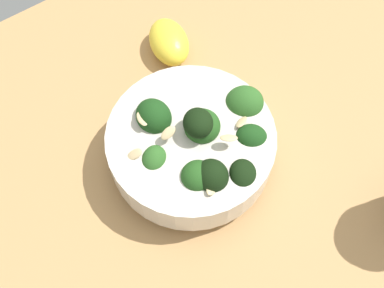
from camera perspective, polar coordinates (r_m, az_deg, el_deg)
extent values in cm
cube|color=tan|center=(57.89, 4.06, 0.10)|extent=(62.86, 62.86, 3.69)
cylinder|color=silver|center=(54.05, 0.00, -1.61)|extent=(9.88, 9.88, 1.42)
cylinder|color=silver|center=(51.51, 0.00, -0.24)|extent=(17.97, 17.97, 4.25)
cylinder|color=beige|center=(49.98, 0.00, 0.67)|extent=(15.23, 15.23, 0.80)
cylinder|color=#2F662B|center=(53.89, 6.06, 3.74)|extent=(1.89, 1.93, 1.69)
ellipsoid|color=#2D6023|center=(52.22, 6.26, 4.87)|extent=(5.84, 6.51, 5.16)
cylinder|color=#589D47|center=(51.07, 1.44, 0.89)|extent=(2.00, 1.89, 1.37)
ellipsoid|color=#23511C|center=(49.63, 1.49, 1.80)|extent=(5.19, 5.70, 4.27)
cylinder|color=#2F662B|center=(50.01, 0.61, 1.69)|extent=(1.67, 1.65, 1.42)
ellipsoid|color=black|center=(48.58, 0.63, 2.64)|extent=(4.85, 4.30, 3.32)
cylinder|color=#3C7A32|center=(50.28, -4.40, -2.60)|extent=(1.53, 1.52, 1.63)
ellipsoid|color=#2D6023|center=(48.90, -4.52, -1.85)|extent=(4.01, 4.31, 3.01)
cylinder|color=#2F662B|center=(52.15, 7.30, 0.09)|extent=(1.62, 1.47, 1.88)
ellipsoid|color=#194216|center=(50.61, 7.52, 1.01)|extent=(5.16, 4.71, 4.12)
cylinder|color=#589D47|center=(49.89, 5.96, -4.44)|extent=(1.78, 1.66, 1.38)
ellipsoid|color=black|center=(48.51, 6.13, -3.74)|extent=(4.85, 4.54, 3.83)
cylinder|color=#3C7A32|center=(52.29, -4.45, 2.26)|extent=(2.13, 2.32, 1.60)
ellipsoid|color=#194216|center=(50.73, -4.59, 3.28)|extent=(4.60, 4.41, 4.23)
cylinder|color=#2F662B|center=(49.47, 2.27, -4.73)|extent=(1.89, 1.75, 1.92)
ellipsoid|color=black|center=(47.71, 2.35, -3.84)|extent=(4.01, 4.35, 4.48)
cylinder|color=#2F662B|center=(49.29, 0.66, -4.58)|extent=(1.36, 1.52, 1.47)
ellipsoid|color=#23511C|center=(47.87, 0.68, -3.86)|extent=(3.56, 3.90, 3.52)
ellipsoid|color=#DBBC84|center=(48.07, 4.41, 0.73)|extent=(1.89, 2.07, 0.65)
ellipsoid|color=#DBBC84|center=(48.79, -6.88, -1.22)|extent=(1.40, 1.91, 1.15)
ellipsoid|color=#DBBC84|center=(47.05, 2.36, -5.31)|extent=(1.80, 1.99, 1.14)
ellipsoid|color=#DBBC84|center=(48.42, -2.85, 1.32)|extent=(1.18, 1.98, 1.20)
ellipsoid|color=#DBBC84|center=(49.58, -5.95, 3.02)|extent=(1.93, 1.24, 0.47)
ellipsoid|color=#DBBC84|center=(50.43, 5.98, 2.66)|extent=(1.64, 2.07, 1.03)
ellipsoid|color=yellow|center=(61.60, -2.76, 12.05)|extent=(8.28, 6.61, 3.77)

